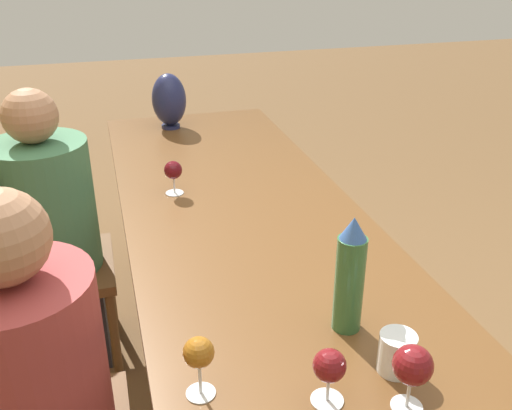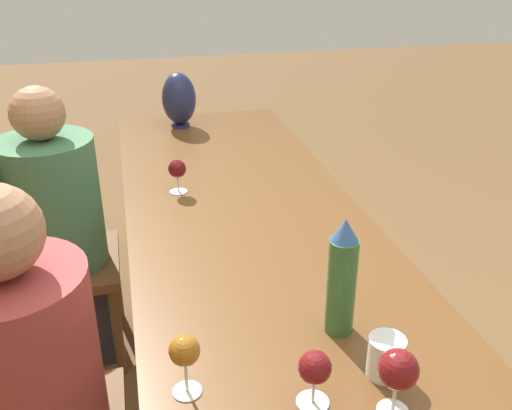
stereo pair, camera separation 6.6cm
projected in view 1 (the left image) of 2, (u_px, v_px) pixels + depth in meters
dining_table at (272, 280)px, 1.70m from camera, size 3.05×0.80×0.78m
water_bottle at (350, 276)px, 1.32m from camera, size 0.07×0.07×0.30m
water_tumbler at (397, 353)px, 1.23m from camera, size 0.08×0.08×0.09m
vase at (169, 100)px, 2.73m from camera, size 0.16×0.16×0.26m
wine_glass_1 at (173, 171)px, 2.05m from camera, size 0.07×0.07×0.13m
wine_glass_3 at (199, 354)px, 1.14m from camera, size 0.06×0.06×0.14m
wine_glass_4 at (413, 366)px, 1.11m from camera, size 0.08×0.08×0.15m
wine_glass_5 at (329, 367)px, 1.13m from camera, size 0.07×0.07×0.13m
chair_far at (35, 258)px, 2.23m from camera, size 0.44×0.44×0.92m
person_near at (41, 393)px, 1.40m from camera, size 0.37×0.37×1.17m
person_far at (54, 228)px, 2.19m from camera, size 0.36×0.36×1.16m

